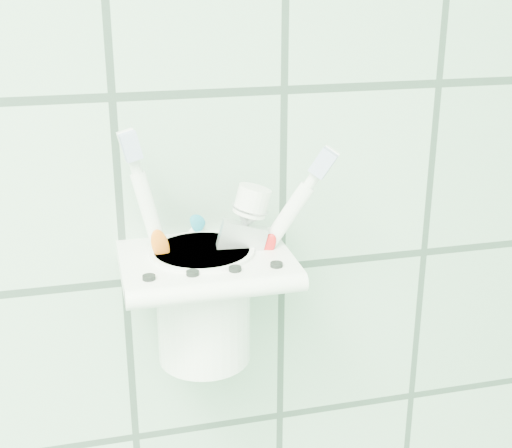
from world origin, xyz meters
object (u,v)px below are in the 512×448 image
toothbrush_pink (186,241)px  toothpaste_tube (211,257)px  holder_bracket (206,265)px  toothbrush_orange (202,229)px  toothbrush_blue (185,224)px  cup (203,300)px

toothbrush_pink → toothpaste_tube: toothbrush_pink is taller
holder_bracket → toothbrush_pink: 0.03m
toothbrush_orange → toothpaste_tube: toothbrush_orange is taller
toothbrush_pink → toothbrush_orange: 0.02m
toothbrush_blue → toothbrush_orange: size_ratio=1.12×
cup → toothpaste_tube: 0.04m
holder_bracket → cup: 0.03m
holder_bracket → toothpaste_tube: size_ratio=0.89×
holder_bracket → toothbrush_orange: toothbrush_orange is taller
holder_bracket → toothbrush_pink: size_ratio=0.70×
toothbrush_blue → toothpaste_tube: toothbrush_blue is taller
toothbrush_blue → toothpaste_tube: bearing=-22.6°
holder_bracket → toothbrush_blue: bearing=146.2°
toothpaste_tube → toothbrush_orange: bearing=108.9°
cup → toothbrush_pink: 0.06m
toothbrush_blue → toothbrush_orange: (0.02, 0.01, -0.01)m
cup → toothbrush_blue: (-0.01, 0.01, 0.07)m
holder_bracket → cup: size_ratio=1.37×
toothbrush_pink → toothbrush_blue: (0.00, 0.00, 0.01)m
toothbrush_blue → toothpaste_tube: (0.02, -0.01, -0.03)m
cup → toothbrush_orange: (0.00, 0.02, 0.06)m
holder_bracket → cup: bearing=114.8°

